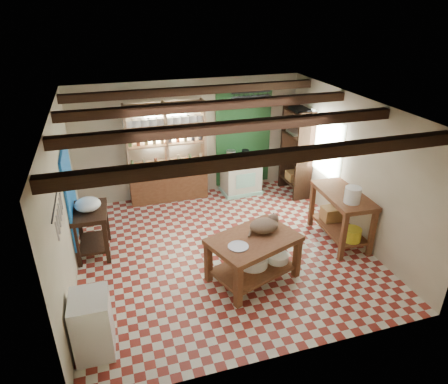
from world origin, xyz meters
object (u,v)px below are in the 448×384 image
object	(u,v)px
prep_table	(92,232)
right_counter	(340,217)
cat	(264,226)
stove	(241,176)
white_cabinet	(93,325)
work_table	(253,258)

from	to	relation	value
prep_table	right_counter	xyz separation A→B (m)	(4.38, -0.88, 0.05)
right_counter	cat	size ratio (longest dim) A/B	2.86
stove	prep_table	distance (m)	3.65
cat	white_cabinet	bearing A→B (deg)	169.39
prep_table	work_table	bearing A→B (deg)	-29.16
work_table	prep_table	world-z (taller)	prep_table
work_table	stove	size ratio (longest dim) A/B	1.59
right_counter	prep_table	bearing A→B (deg)	171.77
stove	right_counter	bearing A→B (deg)	-69.58
stove	cat	world-z (taller)	cat
stove	cat	xyz separation A→B (m)	(-0.65, -2.93, 0.45)
stove	white_cabinet	bearing A→B (deg)	-134.28
work_table	cat	xyz separation A→B (m)	(0.22, 0.13, 0.49)
white_cabinet	cat	distance (m)	2.86
right_counter	cat	world-z (taller)	cat
work_table	right_counter	bearing A→B (deg)	-2.02
right_counter	white_cabinet	bearing A→B (deg)	-159.07
white_cabinet	cat	xyz separation A→B (m)	(2.67, 0.92, 0.45)
right_counter	work_table	bearing A→B (deg)	-159.21
work_table	stove	bearing A→B (deg)	54.58
work_table	white_cabinet	xyz separation A→B (m)	(-2.45, -0.79, 0.04)
work_table	right_counter	world-z (taller)	right_counter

